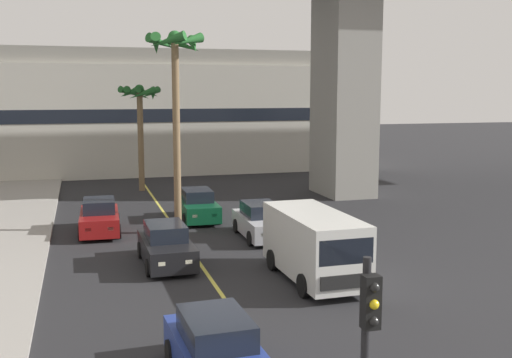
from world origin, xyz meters
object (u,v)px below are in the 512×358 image
Objects in this scene: car_queue_third at (198,206)px; delivery_van at (314,244)px; car_queue_fourth at (217,353)px; palm_tree_near_median at (176,73)px; car_queue_second at (261,222)px; car_queue_front at (99,218)px; car_queue_fifth at (166,246)px; palm_tree_mid_median at (140,105)px.

car_queue_third is 11.20m from delivery_van.
delivery_van reaches higher than car_queue_fourth.
palm_tree_near_median is (-3.39, 8.39, 6.01)m from delivery_van.
car_queue_second is 7.64m from palm_tree_near_median.
car_queue_front is at bearing 163.91° from palm_tree_near_median.
delivery_van is (4.62, -3.33, 0.57)m from car_queue_fifth.
car_queue_fifth is 5.72m from delivery_van.
car_queue_fifth is 0.45× the size of palm_tree_near_median.
car_queue_third is 8.12m from car_queue_fifth.
car_queue_second is 4.96m from car_queue_third.
delivery_van is (-0.01, -6.48, 0.57)m from car_queue_second.
delivery_van reaches higher than car_queue_third.
car_queue_front is at bearing 110.28° from car_queue_fifth.
palm_tree_mid_median is at bearing 87.38° from car_queue_fifth.
delivery_van is 10.86m from palm_tree_near_median.
car_queue_front is at bearing -104.48° from palm_tree_mid_median.
car_queue_second is at bearing -66.07° from car_queue_third.
palm_tree_mid_median is at bearing 100.15° from delivery_van.
palm_tree_mid_median is at bearing 87.89° from car_queue_fourth.
car_queue_third is (4.87, 1.61, 0.00)m from car_queue_front.
car_queue_fifth is at bearing 144.27° from delivery_van.
car_queue_fourth is 16.36m from palm_tree_near_median.
palm_tree_near_median is at bearing 111.98° from delivery_van.
car_queue_fourth is at bearing -95.53° from palm_tree_near_median.
palm_tree_mid_median is (3.06, 11.85, 4.87)m from car_queue_front.
car_queue_front is 16.05m from car_queue_fourth.
car_queue_third is 7.21m from palm_tree_near_median.
car_queue_second is at bearing 34.17° from car_queue_fifth.
car_queue_second is 0.99× the size of car_queue_fourth.
car_queue_second is 1.00× the size of car_queue_third.
car_queue_fourth is (-2.83, -17.53, 0.00)m from car_queue_third.
car_queue_fourth is 0.79× the size of delivery_van.
delivery_van is 0.58× the size of palm_tree_near_median.
car_queue_third is at bearing 100.28° from delivery_van.
car_queue_second is at bearing -22.98° from car_queue_front.
palm_tree_mid_median reaches higher than car_queue_second.
car_queue_second is 0.78× the size of delivery_van.
delivery_van is at bearing -90.12° from car_queue_second.
palm_tree_near_median is at bearing 76.25° from car_queue_fifth.
car_queue_second and car_queue_fourth have the same top height.
car_queue_front and car_queue_second have the same top height.
car_queue_fifth is (0.20, 9.85, 0.00)m from car_queue_fourth.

